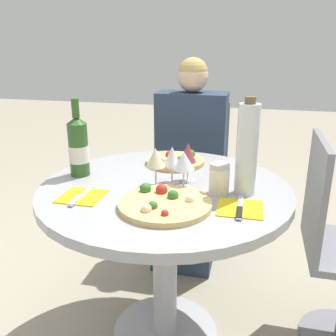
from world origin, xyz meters
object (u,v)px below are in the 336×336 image
object	(u,v)px
dining_table	(165,219)
tall_carafe	(247,149)
chair_behind_diner	(192,179)
pizza_large	(164,203)
seated_diner	(188,176)
wine_bottle	(78,147)

from	to	relation	value
dining_table	tall_carafe	distance (m)	0.43
chair_behind_diner	pizza_large	size ratio (longest dim) A/B	2.81
dining_table	pizza_large	bearing A→B (deg)	-76.68
seated_diner	tall_carafe	world-z (taller)	seated_diner
wine_bottle	dining_table	bearing A→B (deg)	-6.47
chair_behind_diner	pizza_large	world-z (taller)	chair_behind_diner
chair_behind_diner	seated_diner	xyz separation A→B (m)	(-0.00, -0.14, 0.07)
dining_table	pizza_large	distance (m)	0.24
wine_bottle	tall_carafe	size ratio (longest dim) A/B	0.90
pizza_large	tall_carafe	size ratio (longest dim) A/B	0.90
chair_behind_diner	pizza_large	xyz separation A→B (m)	(0.07, -1.01, 0.29)
seated_diner	wine_bottle	size ratio (longest dim) A/B	3.64
pizza_large	wine_bottle	size ratio (longest dim) A/B	1.00
dining_table	wine_bottle	xyz separation A→B (m)	(-0.37, 0.04, 0.26)
tall_carafe	wine_bottle	bearing A→B (deg)	176.77
dining_table	seated_diner	size ratio (longest dim) A/B	0.84
chair_behind_diner	tall_carafe	distance (m)	0.99
dining_table	wine_bottle	world-z (taller)	wine_bottle
wine_bottle	tall_carafe	xyz separation A→B (m)	(0.68, -0.04, 0.05)
tall_carafe	seated_diner	bearing A→B (deg)	115.95
dining_table	tall_carafe	size ratio (longest dim) A/B	2.75
seated_diner	pizza_large	bearing A→B (deg)	94.80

